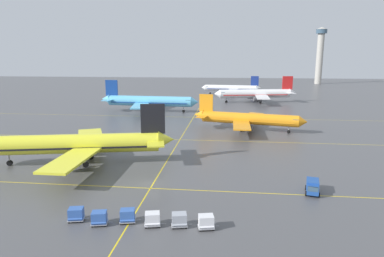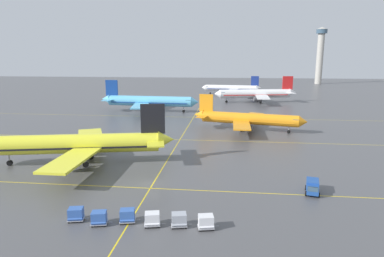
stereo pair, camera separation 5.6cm
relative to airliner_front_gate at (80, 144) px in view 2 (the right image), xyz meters
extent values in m
plane|color=#4C4C4F|center=(17.43, -9.56, -4.19)|extent=(600.00, 600.00, 0.00)
cylinder|color=yellow|center=(-0.54, -0.12, 0.07)|extent=(33.39, 10.94, 3.96)
cone|color=yellow|center=(17.36, 3.77, 0.49)|extent=(4.05, 4.38, 3.76)
cube|color=black|center=(14.71, 3.20, 4.97)|extent=(4.96, 1.43, 6.25)
cube|color=yellow|center=(14.56, 6.36, 0.49)|extent=(4.40, 6.00, 0.25)
cube|color=yellow|center=(15.88, 0.26, 0.49)|extent=(4.40, 6.00, 0.25)
cube|color=yellow|center=(-1.41, 8.75, -0.55)|extent=(11.35, 16.46, 0.42)
cube|color=yellow|center=(2.35, -8.54, -0.55)|extent=(5.48, 15.64, 0.42)
cylinder|color=black|center=(-1.90, 5.13, -1.90)|extent=(3.92, 2.89, 2.19)
cylinder|color=black|center=(0.40, -5.45, -1.90)|extent=(3.92, 2.89, 2.19)
cube|color=black|center=(-0.54, -0.12, -0.42)|extent=(30.79, 10.41, 0.37)
cylinder|color=#99999E|center=(-13.77, -2.99, -2.48)|extent=(0.29, 0.29, 1.72)
cylinder|color=black|center=(-13.77, -2.99, -3.62)|extent=(1.22, 0.70, 1.14)
cylinder|color=#99999E|center=(0.91, 2.97, -2.48)|extent=(0.29, 0.29, 1.72)
cylinder|color=black|center=(0.91, 2.97, -3.62)|extent=(1.22, 0.70, 1.14)
cylinder|color=#99999E|center=(2.06, -2.32, -2.48)|extent=(0.29, 0.29, 1.72)
cylinder|color=black|center=(2.06, -2.32, -3.62)|extent=(1.22, 0.70, 1.14)
cylinder|color=orange|center=(36.32, 35.91, -0.55)|extent=(28.53, 9.24, 3.38)
cone|color=orange|center=(51.37, 32.70, -0.55)|extent=(2.95, 3.72, 3.31)
cone|color=orange|center=(21.02, 39.18, -0.19)|extent=(3.45, 3.73, 3.21)
cube|color=orange|center=(23.28, 38.69, 3.63)|extent=(4.24, 1.20, 5.34)
cube|color=orange|center=(22.29, 36.18, -0.19)|extent=(3.75, 5.12, 0.21)
cube|color=orange|center=(23.40, 41.40, -0.19)|extent=(3.75, 5.12, 0.21)
cube|color=orange|center=(33.88, 28.71, -1.08)|extent=(4.63, 13.34, 0.36)
cube|color=orange|center=(37.03, 43.49, -1.08)|extent=(9.66, 14.06, 0.36)
cylinder|color=#333338|center=(35.53, 31.35, -2.24)|extent=(3.35, 2.46, 1.87)
cylinder|color=#333338|center=(37.46, 40.40, -2.24)|extent=(3.35, 2.46, 1.87)
cube|color=#385166|center=(49.37, 33.13, -0.06)|extent=(2.21, 3.37, 0.62)
cube|color=orange|center=(36.32, 35.91, -0.97)|extent=(26.31, 8.80, 0.32)
cylinder|color=#99999E|center=(47.63, 33.50, -2.73)|extent=(0.25, 0.25, 1.47)
cylinder|color=black|center=(47.63, 33.50, -3.70)|extent=(1.04, 0.60, 0.98)
cylinder|color=#99999E|center=(34.10, 34.02, -2.73)|extent=(0.25, 0.25, 1.47)
cylinder|color=black|center=(34.10, 34.02, -3.70)|extent=(1.04, 0.60, 0.98)
cylinder|color=#99999E|center=(35.07, 38.54, -2.73)|extent=(0.25, 0.25, 1.47)
cylinder|color=black|center=(35.07, 38.54, -3.70)|extent=(1.04, 0.60, 0.98)
cylinder|color=#5BB7E5|center=(-1.30, 67.20, 0.15)|extent=(34.07, 6.01, 4.02)
cone|color=#5BB7E5|center=(16.99, 66.12, 0.15)|extent=(2.98, 4.10, 3.94)
cone|color=#5BB7E5|center=(-19.91, 68.30, 0.57)|extent=(3.61, 4.02, 3.82)
cube|color=navy|center=(-17.16, 68.14, 5.13)|extent=(5.10, 0.68, 6.35)
cube|color=#5BB7E5|center=(-17.88, 65.00, 0.57)|extent=(3.71, 5.70, 0.25)
cube|color=#5BB7E5|center=(-17.50, 71.34, 0.57)|extent=(3.71, 5.70, 0.25)
cube|color=#5BB7E5|center=(-2.89, 58.28, -0.49)|extent=(7.83, 16.53, 0.42)
cube|color=#5BB7E5|center=(-1.83, 76.25, -0.49)|extent=(9.52, 16.78, 0.42)
cylinder|color=#5BB7E5|center=(-1.42, 61.69, -1.86)|extent=(3.73, 2.43, 2.22)
cylinder|color=#5BB7E5|center=(-0.77, 72.69, -1.86)|extent=(3.73, 2.43, 2.22)
cube|color=#385166|center=(14.56, 66.27, 0.73)|extent=(2.12, 3.81, 0.74)
cube|color=navy|center=(-1.30, 67.20, -0.35)|extent=(31.37, 5.89, 0.38)
cylinder|color=#99999E|center=(12.44, 66.39, -2.45)|extent=(0.30, 0.30, 1.75)
cylinder|color=black|center=(12.44, 66.39, -3.61)|extent=(1.19, 0.54, 1.17)
cylinder|color=#99999E|center=(-3.58, 64.58, -2.45)|extent=(0.30, 0.30, 1.75)
cylinder|color=black|center=(-3.58, 64.58, -3.61)|extent=(1.19, 0.54, 1.17)
cylinder|color=#99999E|center=(-3.26, 70.08, -2.45)|extent=(0.30, 0.30, 1.75)
cylinder|color=black|center=(-3.26, 70.08, -3.61)|extent=(1.19, 0.54, 1.17)
cylinder|color=white|center=(42.42, 99.96, 0.15)|extent=(34.05, 10.68, 4.03)
cone|color=white|center=(24.44, 96.32, 0.15)|extent=(3.49, 4.42, 3.95)
cone|color=white|center=(60.70, 103.67, 0.58)|extent=(4.08, 4.42, 3.83)
cube|color=red|center=(58.00, 103.12, 5.14)|extent=(5.06, 1.38, 6.36)
cube|color=white|center=(57.89, 106.34, 0.58)|extent=(4.42, 6.08, 0.25)
cube|color=white|center=(59.15, 100.11, 0.58)|extent=(4.42, 6.08, 0.25)
cube|color=white|center=(41.67, 109.01, -0.48)|extent=(11.39, 16.78, 0.42)
cube|color=white|center=(45.24, 91.34, -0.48)|extent=(5.67, 15.95, 0.42)
cylinder|color=#4C4C51|center=(41.11, 105.33, -1.86)|extent=(3.97, 2.90, 2.23)
cylinder|color=#4C4C51|center=(43.30, 94.52, -1.86)|extent=(3.97, 2.90, 2.23)
cube|color=#385166|center=(26.83, 96.81, 0.74)|extent=(2.61, 4.01, 0.74)
cube|color=red|center=(42.42, 99.96, -0.35)|extent=(31.40, 10.18, 0.38)
cylinder|color=#99999E|center=(28.91, 97.23, -2.44)|extent=(0.30, 0.30, 1.75)
cylinder|color=black|center=(28.91, 97.23, -3.61)|extent=(1.24, 0.70, 1.17)
cylinder|color=#99999E|center=(43.95, 103.09, -2.44)|extent=(0.30, 0.30, 1.75)
cylinder|color=black|center=(43.95, 103.09, -3.61)|extent=(1.24, 0.70, 1.17)
cylinder|color=#99999E|center=(45.04, 97.68, -2.44)|extent=(0.30, 0.30, 1.75)
cylinder|color=black|center=(45.04, 97.68, -3.61)|extent=(1.24, 0.70, 1.17)
cylinder|color=white|center=(30.80, 133.59, -0.43)|extent=(29.58, 6.50, 3.49)
cone|color=white|center=(15.00, 135.23, -0.43)|extent=(2.73, 3.65, 3.42)
cone|color=white|center=(46.87, 131.92, -0.06)|extent=(3.26, 3.60, 3.31)
cube|color=navy|center=(44.50, 132.17, 3.89)|extent=(4.42, 0.78, 5.51)
cube|color=white|center=(45.24, 134.86, -0.06)|extent=(3.41, 5.05, 0.22)
cube|color=white|center=(44.67, 129.38, -0.06)|extent=(3.41, 5.05, 0.22)
cube|color=white|center=(32.52, 141.26, -0.98)|extent=(6.21, 14.20, 0.37)
cube|color=white|center=(30.91, 125.73, -0.98)|extent=(8.78, 14.57, 0.37)
cylinder|color=navy|center=(31.11, 138.36, -2.17)|extent=(3.30, 2.24, 1.93)
cylinder|color=navy|center=(30.13, 128.86, -2.17)|extent=(3.30, 2.24, 1.93)
cube|color=#385166|center=(17.10, 135.01, 0.08)|extent=(1.97, 3.36, 0.64)
cube|color=navy|center=(30.80, 133.59, -0.87)|extent=(27.25, 6.29, 0.33)
cylinder|color=#99999E|center=(18.93, 134.82, -2.68)|extent=(0.26, 0.26, 1.51)
cylinder|color=black|center=(18.93, 134.82, -3.69)|extent=(1.05, 0.52, 1.01)
cylinder|color=#99999E|center=(32.87, 135.78, -2.68)|extent=(0.26, 0.26, 1.51)
cylinder|color=black|center=(32.87, 135.78, -3.69)|extent=(1.05, 0.52, 1.01)
cylinder|color=#99999E|center=(32.38, 131.03, -2.68)|extent=(0.26, 0.26, 1.51)
cylinder|color=black|center=(32.38, 131.03, -3.69)|extent=(1.05, 0.52, 1.01)
cube|color=yellow|center=(17.43, -11.56, -4.19)|extent=(158.99, 0.20, 0.01)
cube|color=yellow|center=(17.43, 22.50, -4.19)|extent=(158.99, 0.20, 0.01)
cube|color=yellow|center=(17.43, 56.57, -4.19)|extent=(158.99, 0.20, 0.01)
cube|color=yellow|center=(17.43, 22.50, -4.19)|extent=(0.20, 112.41, 0.01)
cube|color=#1E4793|center=(44.21, -10.17, -2.94)|extent=(2.47, 3.32, 1.70)
cube|color=#1E4793|center=(43.82, -12.08, -3.09)|extent=(2.03, 1.64, 1.40)
cube|color=#385166|center=(43.72, -12.57, -2.74)|extent=(1.64, 0.68, 0.70)
cylinder|color=black|center=(42.90, -11.84, -3.79)|extent=(0.44, 0.84, 0.80)
cylinder|color=black|center=(44.76, -12.23, -3.79)|extent=(0.44, 0.84, 0.80)
cylinder|color=black|center=(43.43, -9.30, -3.79)|extent=(0.44, 0.84, 0.80)
cylinder|color=black|center=(45.29, -9.68, -3.79)|extent=(0.44, 0.84, 0.80)
cube|color=#99999E|center=(10.17, -23.94, -3.89)|extent=(2.39, 2.00, 0.12)
cube|color=#335BAD|center=(10.17, -23.94, -3.08)|extent=(2.16, 1.81, 1.50)
cube|color=#335BAD|center=(10.30, -24.53, -3.61)|extent=(1.97, 0.94, 0.57)
cylinder|color=#99999E|center=(11.49, -23.66, -3.89)|extent=(0.70, 0.22, 0.08)
cylinder|color=black|center=(11.13, -24.37, -4.07)|extent=(0.26, 0.15, 0.24)
cylinder|color=black|center=(10.87, -23.16, -4.07)|extent=(0.26, 0.15, 0.24)
cylinder|color=black|center=(9.47, -24.73, -4.07)|extent=(0.26, 0.15, 0.24)
cylinder|color=black|center=(9.21, -23.51, -4.07)|extent=(0.26, 0.15, 0.24)
cube|color=#99999E|center=(13.69, -24.64, -3.89)|extent=(2.39, 2.00, 0.12)
cube|color=#335BAD|center=(13.69, -24.64, -3.08)|extent=(2.16, 1.81, 1.50)
cube|color=#335BAD|center=(13.81, -25.23, -3.61)|extent=(1.97, 0.94, 0.57)
cylinder|color=#99999E|center=(15.01, -24.36, -3.89)|extent=(0.70, 0.22, 0.08)
cylinder|color=black|center=(14.65, -25.07, -4.07)|extent=(0.26, 0.15, 0.24)
cylinder|color=black|center=(14.39, -23.86, -4.07)|extent=(0.26, 0.15, 0.24)
cylinder|color=black|center=(12.99, -25.43, -4.07)|extent=(0.26, 0.15, 0.24)
cylinder|color=black|center=(12.73, -24.21, -4.07)|extent=(0.26, 0.15, 0.24)
cube|color=#99999E|center=(17.21, -23.59, -3.89)|extent=(2.39, 2.00, 0.12)
cube|color=#335BAD|center=(17.21, -23.59, -3.08)|extent=(2.16, 1.81, 1.50)
cube|color=#335BAD|center=(17.33, -24.18, -3.61)|extent=(1.97, 0.94, 0.57)
cylinder|color=#99999E|center=(18.53, -23.31, -3.89)|extent=(0.70, 0.22, 0.08)
cylinder|color=black|center=(18.17, -24.02, -4.07)|extent=(0.26, 0.15, 0.24)
cylinder|color=black|center=(17.91, -22.81, -4.07)|extent=(0.26, 0.15, 0.24)
cylinder|color=black|center=(16.51, -24.37, -4.07)|extent=(0.26, 0.15, 0.24)
cylinder|color=black|center=(16.25, -23.16, -4.07)|extent=(0.26, 0.15, 0.24)
cube|color=#99999E|center=(20.72, -24.16, -3.89)|extent=(2.39, 2.00, 0.12)
cube|color=silver|center=(20.72, -24.16, -3.08)|extent=(2.16, 1.81, 1.50)
cube|color=silver|center=(20.85, -24.75, -3.61)|extent=(1.97, 0.94, 0.57)
cylinder|color=#99999E|center=(22.04, -23.88, -3.89)|extent=(0.70, 0.22, 0.08)
cylinder|color=black|center=(21.69, -24.59, -4.07)|extent=(0.26, 0.15, 0.24)
cylinder|color=black|center=(21.43, -23.38, -4.07)|extent=(0.26, 0.15, 0.24)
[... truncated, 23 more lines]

